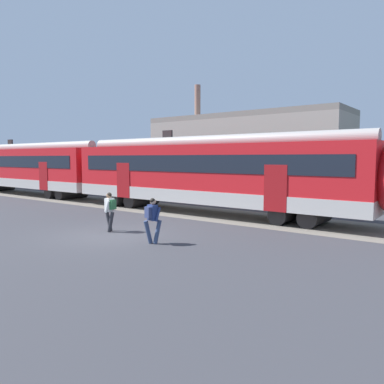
# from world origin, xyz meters

# --- Properties ---
(ground_plane) EXTENTS (160.00, 160.00, 0.00)m
(ground_plane) POSITION_xyz_m (0.00, 0.00, 0.00)
(ground_plane) COLOR #38383D
(track_bed) EXTENTS (80.00, 4.40, 0.01)m
(track_bed) POSITION_xyz_m (-11.46, 7.08, 0.01)
(track_bed) COLOR slate
(track_bed) RESTS_ON ground
(commuter_train) EXTENTS (56.65, 3.07, 4.73)m
(commuter_train) POSITION_xyz_m (-18.27, 7.08, 2.25)
(commuter_train) COLOR #B7B2AD
(commuter_train) RESTS_ON ground
(pedestrian_white) EXTENTS (0.67, 0.54, 1.67)m
(pedestrian_white) POSITION_xyz_m (-0.59, 0.41, 0.99)
(pedestrian_white) COLOR #28282D
(pedestrian_white) RESTS_ON ground
(pedestrian_navy) EXTENTS (0.61, 0.61, 1.67)m
(pedestrian_navy) POSITION_xyz_m (2.37, -0.15, 0.99)
(pedestrian_navy) COLOR navy
(pedestrian_navy) RESTS_ON ground
(background_building) EXTENTS (15.41, 5.00, 9.20)m
(background_building) POSITION_xyz_m (-2.82, 15.89, 3.21)
(background_building) COLOR gray
(background_building) RESTS_ON ground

